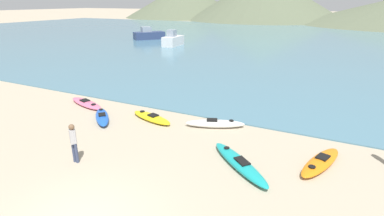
% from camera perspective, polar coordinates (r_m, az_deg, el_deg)
% --- Properties ---
extents(bay_water, '(160.00, 70.00, 0.06)m').
position_cam_1_polar(bay_water, '(49.30, 20.20, 11.73)').
color(bay_water, teal).
rests_on(bay_water, ground_plane).
extents(far_hill_left, '(44.50, 44.50, 12.13)m').
position_cam_1_polar(far_hill_left, '(119.39, -1.32, 19.82)').
color(far_hill_left, '#5B664C').
rests_on(far_hill_left, ground_plane).
extents(kayak_on_sand_0, '(1.59, 3.03, 0.34)m').
position_cam_1_polar(kayak_on_sand_0, '(12.51, 23.31, -9.43)').
color(kayak_on_sand_0, orange).
rests_on(kayak_on_sand_0, ground_plane).
extents(kayak_on_sand_1, '(2.33, 2.29, 0.38)m').
position_cam_1_polar(kayak_on_sand_1, '(16.38, -16.75, -1.63)').
color(kayak_on_sand_1, blue).
rests_on(kayak_on_sand_1, ground_plane).
extents(kayak_on_sand_2, '(3.20, 1.64, 0.31)m').
position_cam_1_polar(kayak_on_sand_2, '(18.97, -19.48, 0.87)').
color(kayak_on_sand_2, '#E5668C').
rests_on(kayak_on_sand_2, ground_plane).
extents(kayak_on_sand_3, '(2.95, 1.76, 0.41)m').
position_cam_1_polar(kayak_on_sand_3, '(14.85, 4.39, -2.97)').
color(kayak_on_sand_3, white).
rests_on(kayak_on_sand_3, ground_plane).
extents(kayak_on_sand_4, '(3.13, 2.82, 0.38)m').
position_cam_1_polar(kayak_on_sand_4, '(11.55, 8.99, -10.31)').
color(kayak_on_sand_4, teal).
rests_on(kayak_on_sand_4, ground_plane).
extents(kayak_on_sand_5, '(2.84, 1.47, 0.34)m').
position_cam_1_polar(kayak_on_sand_5, '(15.81, -7.72, -1.79)').
color(kayak_on_sand_5, yellow).
rests_on(kayak_on_sand_5, ground_plane).
extents(person_near_foreground, '(0.32, 0.28, 1.59)m').
position_cam_1_polar(person_near_foreground, '(12.24, -21.65, -5.83)').
color(person_near_foreground, '#384260').
rests_on(person_near_foreground, ground_plane).
extents(moored_boat_0, '(1.92, 3.80, 2.17)m').
position_cam_1_polar(moored_boat_0, '(42.13, -3.66, 12.77)').
color(moored_boat_0, white).
rests_on(moored_boat_0, bay_water).
extents(moored_boat_1, '(4.56, 5.00, 1.96)m').
position_cam_1_polar(moored_boat_1, '(50.04, -8.23, 13.63)').
color(moored_boat_1, navy).
rests_on(moored_boat_1, bay_water).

